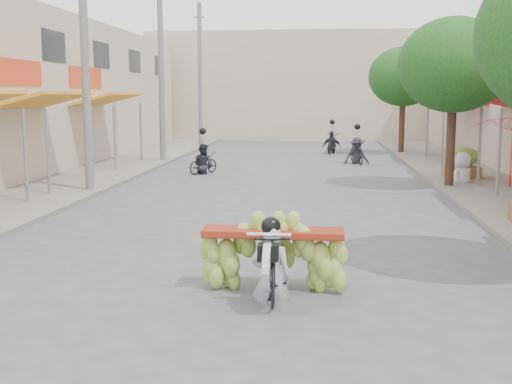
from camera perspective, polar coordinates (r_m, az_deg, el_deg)
The scene contains 15 objects.
ground at distance 7.02m, azimuth -6.33°, elevation -15.65°, with size 120.00×120.00×0.00m, color #57575C.
sidewalk_left at distance 23.02m, azimuth -15.71°, elevation 1.21°, with size 4.00×60.00×0.12m, color gray.
sidewalk_right at distance 22.17m, azimuth 20.32°, elevation 0.73°, with size 4.00×60.00×0.12m, color gray.
far_building at distance 44.29m, azimuth 3.93°, elevation 9.34°, with size 20.00×6.00×7.00m, color #C0AF98.
utility_pole_mid at distance 19.51m, azimuth -14.97°, elevation 11.65°, with size 0.60×0.24×8.00m.
utility_pole_far at distance 28.11m, azimuth -8.44°, elevation 10.81°, with size 0.60×0.24×8.00m.
utility_pole_back at distance 36.91m, azimuth -5.00°, elevation 10.31°, with size 0.60×0.24×8.00m.
street_tree_mid at distance 20.68m, azimuth 17.20°, elevation 10.70°, with size 3.40×3.40×5.25m.
street_tree_far at distance 32.53m, azimuth 12.97°, elevation 9.94°, with size 3.40×3.40×5.25m.
produce_crate_far at distance 22.88m, azimuth 17.83°, elevation 2.72°, with size 1.20×0.88×1.16m.
banana_motorbike at distance 9.30m, azimuth 1.43°, elevation -5.13°, with size 2.20×1.87×1.99m.
pedestrian at distance 21.67m, azimuth 17.97°, elevation 3.40°, with size 1.08×1.07×1.93m.
bg_motorbike_a at distance 23.87m, azimuth -4.74°, elevation 3.49°, with size 1.15×1.50×1.95m.
bg_motorbike_b at distance 27.58m, azimuth 8.96°, elevation 4.19°, with size 1.16×1.93×1.95m.
bg_motorbike_c at distance 32.43m, azimuth 6.76°, elevation 4.78°, with size 1.04×1.84×1.95m.
Camera 1 is at (1.37, -6.26, 2.87)m, focal length 45.00 mm.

